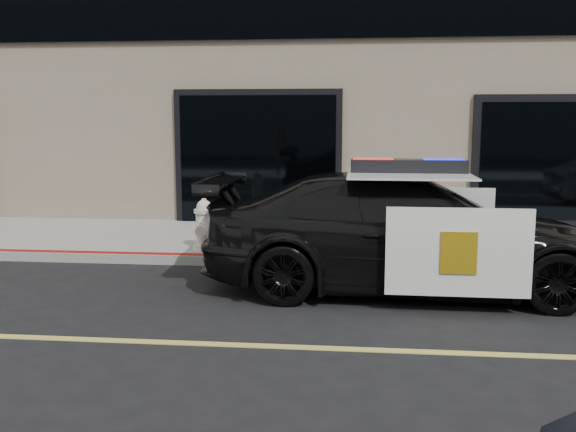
# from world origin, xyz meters

# --- Properties ---
(ground) EXTENTS (120.00, 120.00, 0.00)m
(ground) POSITION_xyz_m (0.00, 0.00, 0.00)
(ground) COLOR black
(ground) RESTS_ON ground
(sidewalk_n) EXTENTS (60.00, 3.50, 0.15)m
(sidewalk_n) POSITION_xyz_m (0.00, 5.25, 0.07)
(sidewalk_n) COLOR gray
(sidewalk_n) RESTS_ON ground
(police_car) EXTENTS (2.50, 5.40, 1.76)m
(police_car) POSITION_xyz_m (1.69, 2.36, 0.79)
(police_car) COLOR black
(police_car) RESTS_ON ground
(fire_hydrant) EXTENTS (0.38, 0.53, 0.85)m
(fire_hydrant) POSITION_xyz_m (-1.44, 3.98, 0.55)
(fire_hydrant) COLOR silver
(fire_hydrant) RESTS_ON sidewalk_n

